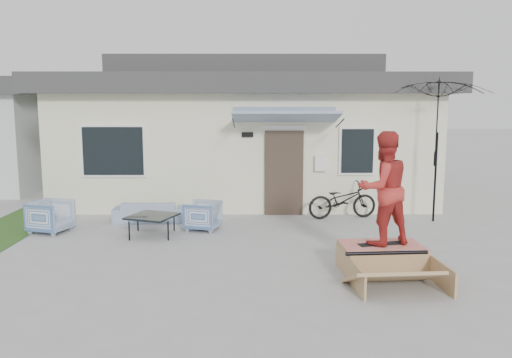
{
  "coord_description": "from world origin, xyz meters",
  "views": [
    {
      "loc": [
        0.27,
        -8.33,
        2.81
      ],
      "look_at": [
        0.3,
        1.8,
        1.3
      ],
      "focal_mm": 36.66,
      "sensor_mm": 36.0,
      "label": 1
    }
  ],
  "objects_px": {
    "bicycle": "(342,196)",
    "coffee_table": "(152,225)",
    "patio_umbrella": "(437,147)",
    "skate_ramp": "(382,258)",
    "loveseat": "(150,208)",
    "skateboard": "(381,243)",
    "skater": "(383,186)",
    "armchair_right": "(203,214)",
    "armchair_left": "(51,215)"
  },
  "relations": [
    {
      "from": "bicycle",
      "to": "coffee_table",
      "type": "bearing_deg",
      "value": 100.19
    },
    {
      "from": "patio_umbrella",
      "to": "skate_ramp",
      "type": "bearing_deg",
      "value": -119.95
    },
    {
      "from": "loveseat",
      "to": "skateboard",
      "type": "xyz_separation_m",
      "value": [
        4.59,
        -3.62,
        0.14
      ]
    },
    {
      "from": "patio_umbrella",
      "to": "skater",
      "type": "height_order",
      "value": "skater"
    },
    {
      "from": "armchair_right",
      "to": "patio_umbrella",
      "type": "xyz_separation_m",
      "value": [
        5.37,
        0.82,
        1.4
      ]
    },
    {
      "from": "loveseat",
      "to": "skater",
      "type": "relative_size",
      "value": 0.89
    },
    {
      "from": "armchair_left",
      "to": "coffee_table",
      "type": "distance_m",
      "value": 2.26
    },
    {
      "from": "loveseat",
      "to": "armchair_left",
      "type": "relative_size",
      "value": 2.15
    },
    {
      "from": "skater",
      "to": "coffee_table",
      "type": "bearing_deg",
      "value": -47.41
    },
    {
      "from": "patio_umbrella",
      "to": "skate_ramp",
      "type": "height_order",
      "value": "patio_umbrella"
    },
    {
      "from": "skate_ramp",
      "to": "skater",
      "type": "distance_m",
      "value": 1.21
    },
    {
      "from": "armchair_left",
      "to": "patio_umbrella",
      "type": "distance_m",
      "value": 8.8
    },
    {
      "from": "skateboard",
      "to": "skater",
      "type": "bearing_deg",
      "value": 76.79
    },
    {
      "from": "armchair_right",
      "to": "armchair_left",
      "type": "bearing_deg",
      "value": -70.93
    },
    {
      "from": "armchair_left",
      "to": "bicycle",
      "type": "relative_size",
      "value": 0.46
    },
    {
      "from": "skateboard",
      "to": "armchair_left",
      "type": "bearing_deg",
      "value": 145.22
    },
    {
      "from": "bicycle",
      "to": "skateboard",
      "type": "relative_size",
      "value": 2.15
    },
    {
      "from": "patio_umbrella",
      "to": "skateboard",
      "type": "height_order",
      "value": "patio_umbrella"
    },
    {
      "from": "armchair_left",
      "to": "patio_umbrella",
      "type": "bearing_deg",
      "value": -66.27
    },
    {
      "from": "armchair_left",
      "to": "skate_ramp",
      "type": "xyz_separation_m",
      "value": [
        6.52,
        -2.62,
        -0.17
      ]
    },
    {
      "from": "armchair_left",
      "to": "armchair_right",
      "type": "bearing_deg",
      "value": -69.23
    },
    {
      "from": "armchair_left",
      "to": "patio_umbrella",
      "type": "relative_size",
      "value": 0.34
    },
    {
      "from": "loveseat",
      "to": "armchair_left",
      "type": "distance_m",
      "value": 2.19
    },
    {
      "from": "loveseat",
      "to": "patio_umbrella",
      "type": "relative_size",
      "value": 0.74
    },
    {
      "from": "skate_ramp",
      "to": "skateboard",
      "type": "xyz_separation_m",
      "value": [
        -0.0,
        0.04,
        0.24
      ]
    },
    {
      "from": "armchair_right",
      "to": "patio_umbrella",
      "type": "bearing_deg",
      "value": 113.81
    },
    {
      "from": "bicycle",
      "to": "patio_umbrella",
      "type": "relative_size",
      "value": 0.75
    },
    {
      "from": "coffee_table",
      "to": "skater",
      "type": "height_order",
      "value": "skater"
    },
    {
      "from": "loveseat",
      "to": "skater",
      "type": "xyz_separation_m",
      "value": [
        4.59,
        -3.62,
        1.1
      ]
    },
    {
      "from": "loveseat",
      "to": "coffee_table",
      "type": "bearing_deg",
      "value": 100.07
    },
    {
      "from": "loveseat",
      "to": "skate_ramp",
      "type": "height_order",
      "value": "loveseat"
    },
    {
      "from": "loveseat",
      "to": "coffee_table",
      "type": "xyz_separation_m",
      "value": [
        0.32,
        -1.31,
        -0.11
      ]
    },
    {
      "from": "armchair_left",
      "to": "skateboard",
      "type": "xyz_separation_m",
      "value": [
        6.51,
        -2.57,
        0.08
      ]
    },
    {
      "from": "patio_umbrella",
      "to": "skater",
      "type": "bearing_deg",
      "value": -120.29
    },
    {
      "from": "coffee_table",
      "to": "skate_ramp",
      "type": "height_order",
      "value": "skate_ramp"
    },
    {
      "from": "coffee_table",
      "to": "skate_ramp",
      "type": "bearing_deg",
      "value": -28.77
    },
    {
      "from": "bicycle",
      "to": "skate_ramp",
      "type": "relative_size",
      "value": 0.96
    },
    {
      "from": "coffee_table",
      "to": "patio_umbrella",
      "type": "relative_size",
      "value": 0.39
    },
    {
      "from": "loveseat",
      "to": "skateboard",
      "type": "relative_size",
      "value": 2.11
    },
    {
      "from": "patio_umbrella",
      "to": "skater",
      "type": "xyz_separation_m",
      "value": [
        -2.11,
        -3.62,
        -0.32
      ]
    },
    {
      "from": "patio_umbrella",
      "to": "skateboard",
      "type": "xyz_separation_m",
      "value": [
        -2.11,
        -3.62,
        -1.28
      ]
    },
    {
      "from": "coffee_table",
      "to": "skater",
      "type": "relative_size",
      "value": 0.47
    },
    {
      "from": "armchair_left",
      "to": "skate_ramp",
      "type": "bearing_deg",
      "value": -95.06
    },
    {
      "from": "skate_ramp",
      "to": "armchair_right",
      "type": "bearing_deg",
      "value": 134.55
    },
    {
      "from": "loveseat",
      "to": "armchair_left",
      "type": "xyz_separation_m",
      "value": [
        -1.92,
        -1.04,
        0.06
      ]
    },
    {
      "from": "armchair_right",
      "to": "coffee_table",
      "type": "xyz_separation_m",
      "value": [
        -1.01,
        -0.49,
        -0.13
      ]
    },
    {
      "from": "bicycle",
      "to": "skater",
      "type": "height_order",
      "value": "skater"
    },
    {
      "from": "armchair_right",
      "to": "coffee_table",
      "type": "relative_size",
      "value": 0.8
    },
    {
      "from": "loveseat",
      "to": "bicycle",
      "type": "relative_size",
      "value": 0.98
    },
    {
      "from": "loveseat",
      "to": "patio_umbrella",
      "type": "distance_m",
      "value": 6.85
    }
  ]
}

